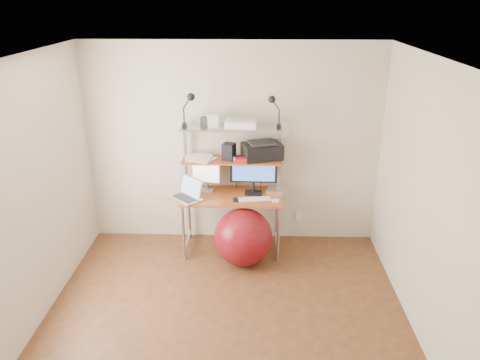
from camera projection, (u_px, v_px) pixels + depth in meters
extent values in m
plane|color=brown|center=(225.00, 325.00, 4.53)|extent=(3.60, 3.60, 0.00)
plane|color=white|center=(221.00, 61.00, 3.60)|extent=(3.60, 3.60, 0.00)
plane|color=beige|center=(233.00, 145.00, 5.73)|extent=(3.60, 0.00, 3.60)
plane|color=beige|center=(201.00, 358.00, 2.39)|extent=(3.60, 0.00, 3.60)
plane|color=beige|center=(20.00, 205.00, 4.12)|extent=(0.00, 3.60, 3.60)
plane|color=beige|center=(432.00, 211.00, 4.01)|extent=(0.00, 3.60, 3.60)
cube|color=#AF5B22|center=(232.00, 196.00, 5.60)|extent=(1.20, 0.60, 0.03)
cylinder|color=#A3A4A8|center=(183.00, 233.00, 5.51)|extent=(0.04, 0.04, 0.71)
cylinder|color=#A3A4A8|center=(189.00, 214.00, 5.99)|extent=(0.04, 0.04, 0.71)
cylinder|color=#A3A4A8|center=(278.00, 235.00, 5.48)|extent=(0.04, 0.04, 0.71)
cylinder|color=#A3A4A8|center=(277.00, 215.00, 5.96)|extent=(0.04, 0.04, 0.71)
cube|color=#A3A4A8|center=(186.00, 155.00, 5.70)|extent=(0.03, 0.04, 0.84)
cube|color=#A3A4A8|center=(279.00, 156.00, 5.66)|extent=(0.03, 0.04, 0.84)
cube|color=#AF5B22|center=(232.00, 160.00, 5.56)|extent=(1.18, 0.34, 0.02)
cube|color=#A3A4A8|center=(232.00, 127.00, 5.41)|extent=(1.18, 0.34, 0.02)
cube|color=white|center=(299.00, 216.00, 6.05)|extent=(0.08, 0.01, 0.12)
cube|color=#B1B2B6|center=(206.00, 190.00, 5.70)|extent=(0.18, 0.15, 0.01)
cylinder|color=#B1B2B6|center=(206.00, 186.00, 5.70)|extent=(0.03, 0.03, 0.09)
cube|color=#B1B2B6|center=(206.00, 172.00, 5.63)|extent=(0.36, 0.09, 0.27)
plane|color=white|center=(206.00, 173.00, 5.62)|extent=(0.32, 0.06, 0.32)
cube|color=black|center=(253.00, 193.00, 5.64)|extent=(0.21, 0.16, 0.01)
cylinder|color=black|center=(253.00, 187.00, 5.63)|extent=(0.03, 0.03, 0.12)
cube|color=black|center=(254.00, 169.00, 5.54)|extent=(0.56, 0.05, 0.34)
plane|color=blue|center=(254.00, 170.00, 5.53)|extent=(0.50, 0.01, 0.50)
cube|color=silver|center=(185.00, 199.00, 5.47)|extent=(0.44, 0.44, 0.02)
cube|color=#2A2B2D|center=(185.00, 198.00, 5.47)|extent=(0.33, 0.33, 0.00)
cube|color=silver|center=(193.00, 186.00, 5.51)|extent=(0.31, 0.31, 0.24)
plane|color=#7392C0|center=(193.00, 186.00, 5.51)|extent=(0.30, 0.30, 0.32)
cube|color=white|center=(254.00, 199.00, 5.47)|extent=(0.39, 0.17, 0.01)
cube|color=white|center=(275.00, 200.00, 5.42)|extent=(0.08, 0.05, 0.02)
cube|color=silver|center=(276.00, 190.00, 5.68)|extent=(0.26, 0.26, 0.04)
cube|color=black|center=(236.00, 200.00, 5.45)|extent=(0.07, 0.12, 0.01)
cube|color=black|center=(262.00, 151.00, 5.54)|extent=(0.52, 0.42, 0.18)
cube|color=#2A2B2D|center=(262.00, 143.00, 5.50)|extent=(0.36, 0.30, 0.03)
cube|color=black|center=(229.00, 151.00, 5.51)|extent=(0.17, 0.17, 0.20)
cube|color=red|center=(243.00, 160.00, 5.46)|extent=(0.20, 0.14, 0.05)
cube|color=white|center=(241.00, 124.00, 5.37)|extent=(0.36, 0.25, 0.08)
cube|color=#B1B2B6|center=(241.00, 120.00, 5.35)|extent=(0.31, 0.19, 0.01)
cube|color=white|center=(213.00, 121.00, 5.36)|extent=(0.14, 0.12, 0.14)
cube|color=#2A2B2D|center=(206.00, 122.00, 5.41)|extent=(0.12, 0.12, 0.10)
cube|color=black|center=(184.00, 126.00, 5.35)|extent=(0.05, 0.06, 0.05)
cylinder|color=black|center=(184.00, 116.00, 5.31)|extent=(0.02, 0.02, 0.18)
sphere|color=black|center=(191.00, 97.00, 5.22)|extent=(0.09, 0.09, 0.09)
cube|color=black|center=(279.00, 127.00, 5.32)|extent=(0.05, 0.06, 0.05)
cylinder|color=black|center=(279.00, 117.00, 5.28)|extent=(0.02, 0.02, 0.17)
sphere|color=black|center=(272.00, 99.00, 5.19)|extent=(0.08, 0.08, 0.08)
sphere|color=maroon|center=(243.00, 237.00, 5.45)|extent=(0.68, 0.68, 0.68)
cube|color=white|center=(194.00, 158.00, 5.59)|extent=(0.26, 0.31, 0.00)
cube|color=white|center=(204.00, 160.00, 5.52)|extent=(0.31, 0.34, 0.00)
cube|color=white|center=(201.00, 157.00, 5.60)|extent=(0.22, 0.29, 0.00)
cube|color=white|center=(202.00, 158.00, 5.54)|extent=(0.25, 0.31, 0.00)
cube|color=white|center=(199.00, 157.00, 5.56)|extent=(0.29, 0.33, 0.00)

